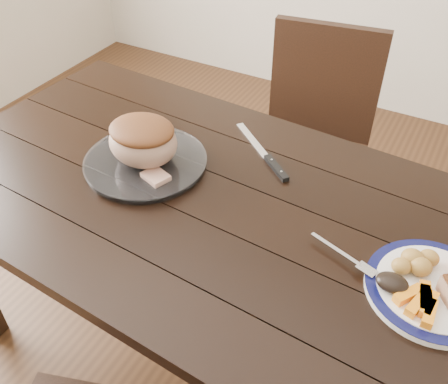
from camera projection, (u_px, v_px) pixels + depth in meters
The scene contains 13 objects.
ground at pixel (208, 348), 1.83m from camera, with size 4.00×4.00×0.00m, color #472B16.
dining_table at pixel (203, 218), 1.40m from camera, with size 1.65×1.00×0.75m.
chair_far at pixel (313, 136), 1.96m from camera, with size 0.48×0.49×0.93m.
dinner_plate at pixel (432, 290), 1.08m from camera, with size 0.29×0.29×0.02m, color white.
plate_rim at pixel (433, 287), 1.08m from camera, with size 0.29×0.29×0.02m, color #0B0D3B.
serving_platter at pixel (146, 163), 1.43m from camera, with size 0.34×0.34×0.02m, color white.
roasted_potatoes at pixel (416, 262), 1.10m from camera, with size 0.09×0.09×0.04m.
carrot_batons at pixel (422, 302), 1.03m from camera, with size 0.09×0.11×0.02m.
dark_mushroom at pixel (392, 283), 1.06m from camera, with size 0.07×0.05×0.03m, color black.
fork at pixel (347, 257), 1.14m from camera, with size 0.17×0.07×0.00m.
roast_joint at pixel (143, 142), 1.38m from camera, with size 0.20×0.17×0.13m, color #A57B65.
cut_slice at pixel (156, 177), 1.36m from camera, with size 0.07×0.06×0.02m, color tan.
carving_knife at pixel (270, 161), 1.45m from camera, with size 0.26×0.22×0.01m.
Camera 1 is at (0.55, -0.87, 1.62)m, focal length 40.00 mm.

